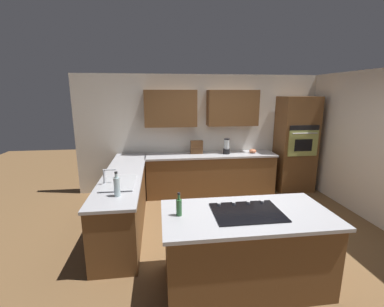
% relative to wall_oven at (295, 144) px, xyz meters
% --- Properties ---
extents(ground_plane, '(14.00, 14.00, 0.00)m').
position_rel_wall_oven_xyz_m(ground_plane, '(1.85, 1.72, -1.07)').
color(ground_plane, brown).
extents(wall_back, '(6.00, 0.44, 2.60)m').
position_rel_wall_oven_xyz_m(wall_back, '(1.92, -0.33, 0.39)').
color(wall_back, white).
rests_on(wall_back, ground).
extents(wall_left, '(0.10, 4.00, 2.60)m').
position_rel_wall_oven_xyz_m(wall_left, '(-0.60, 1.42, 0.23)').
color(wall_left, white).
rests_on(wall_left, ground).
extents(lower_cabinets_back, '(2.80, 0.60, 0.86)m').
position_rel_wall_oven_xyz_m(lower_cabinets_back, '(1.95, -0.00, -0.64)').
color(lower_cabinets_back, brown).
rests_on(lower_cabinets_back, ground).
extents(countertop_back, '(2.84, 0.64, 0.04)m').
position_rel_wall_oven_xyz_m(countertop_back, '(1.95, -0.00, -0.19)').
color(countertop_back, '#B2B2B7').
rests_on(countertop_back, lower_cabinets_back).
extents(lower_cabinets_side, '(0.60, 2.90, 0.86)m').
position_rel_wall_oven_xyz_m(lower_cabinets_side, '(3.67, 1.17, -0.64)').
color(lower_cabinets_side, brown).
rests_on(lower_cabinets_side, ground).
extents(countertop_side, '(0.64, 2.94, 0.04)m').
position_rel_wall_oven_xyz_m(countertop_side, '(3.67, 1.17, -0.19)').
color(countertop_side, '#B2B2B7').
rests_on(countertop_side, lower_cabinets_side).
extents(island_base, '(1.82, 0.88, 0.86)m').
position_rel_wall_oven_xyz_m(island_base, '(2.12, 2.88, -0.64)').
color(island_base, brown).
rests_on(island_base, ground).
extents(island_top, '(1.90, 0.96, 0.04)m').
position_rel_wall_oven_xyz_m(island_top, '(2.12, 2.88, -0.19)').
color(island_top, '#B2B2B7').
rests_on(island_top, island_base).
extents(wall_oven, '(0.80, 0.66, 2.13)m').
position_rel_wall_oven_xyz_m(wall_oven, '(0.00, 0.00, 0.00)').
color(wall_oven, brown).
rests_on(wall_oven, ground).
extents(sink_unit, '(0.46, 0.70, 0.23)m').
position_rel_wall_oven_xyz_m(sink_unit, '(3.68, 1.72, -0.15)').
color(sink_unit, '#515456').
rests_on(sink_unit, countertop_side).
extents(cooktop, '(0.76, 0.56, 0.03)m').
position_rel_wall_oven_xyz_m(cooktop, '(2.12, 2.88, -0.16)').
color(cooktop, black).
rests_on(cooktop, island_top).
extents(blender, '(0.15, 0.15, 0.34)m').
position_rel_wall_oven_xyz_m(blender, '(1.60, 0.01, -0.02)').
color(blender, black).
rests_on(blender, countertop_back).
extents(mixing_bowl, '(0.16, 0.16, 0.09)m').
position_rel_wall_oven_xyz_m(mixing_bowl, '(1.00, 0.01, -0.12)').
color(mixing_bowl, '#CC724C').
rests_on(mixing_bowl, countertop_back).
extents(spice_rack, '(0.27, 0.11, 0.29)m').
position_rel_wall_oven_xyz_m(spice_rack, '(2.25, -0.08, -0.02)').
color(spice_rack, brown).
rests_on(spice_rack, countertop_back).
extents(dish_soap_bottle, '(0.08, 0.08, 0.33)m').
position_rel_wall_oven_xyz_m(dish_soap_bottle, '(3.62, 2.20, -0.03)').
color(dish_soap_bottle, silver).
rests_on(dish_soap_bottle, countertop_side).
extents(oil_bottle, '(0.06, 0.06, 0.26)m').
position_rel_wall_oven_xyz_m(oil_bottle, '(2.87, 2.85, -0.06)').
color(oil_bottle, '#336B38').
rests_on(oil_bottle, island_top).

